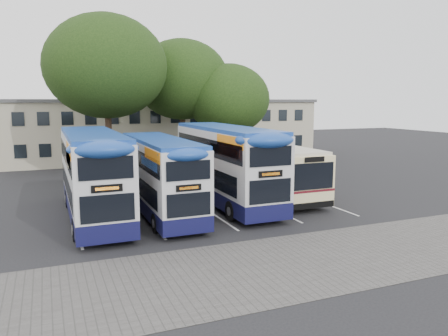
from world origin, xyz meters
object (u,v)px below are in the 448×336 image
lamp_post (244,111)px  tree_left (106,67)px  tree_mid (182,80)px  bus_dd_right (226,162)px  bus_dd_left (93,171)px  bus_dd_mid (160,173)px  bus_single (265,166)px  tree_right (228,99)px

lamp_post → tree_left: bearing=-163.5°
tree_left → tree_mid: size_ratio=1.10×
bus_dd_right → tree_mid: bearing=83.3°
tree_left → bus_dd_left: (-2.38, -11.61, -6.13)m
lamp_post → bus_dd_left: size_ratio=0.84×
tree_left → bus_dd_right: 13.72m
lamp_post → bus_dd_mid: bearing=-127.5°
tree_left → bus_dd_left: bearing=-101.6°
bus_dd_mid → bus_single: 7.97m
tree_left → bus_dd_left: tree_left is taller
bus_dd_left → tree_left: bearing=78.4°
tree_left → bus_dd_right: size_ratio=1.14×
tree_mid → tree_right: 4.45m
bus_dd_left → bus_single: bearing=10.3°
tree_left → bus_dd_left: size_ratio=1.16×
bus_dd_left → tree_right: bearing=44.0°
lamp_post → tree_right: tree_right is taller
tree_mid → bus_single: bearing=-82.0°
tree_mid → bus_single: 13.95m
tree_right → bus_dd_left: tree_right is taller
lamp_post → bus_single: (-4.79, -13.58, -3.22)m
lamp_post → tree_mid: 7.20m
tree_right → bus_single: bearing=-99.6°
bus_single → bus_dd_right: bearing=-155.6°
tree_mid → tree_right: (3.48, -2.20, -1.69)m
tree_left → tree_right: bearing=3.6°
tree_left → bus_dd_mid: bearing=-85.2°
tree_mid → bus_dd_right: bearing=-96.7°
tree_left → tree_right: 10.60m
lamp_post → bus_dd_mid: size_ratio=0.92×
lamp_post → bus_dd_mid: lamp_post is taller
tree_right → lamp_post: bearing=47.2°
lamp_post → bus_single: 14.76m
tree_right → bus_dd_left: (-12.68, -12.26, -3.71)m
lamp_post → bus_dd_right: (-8.19, -15.12, -2.56)m
lamp_post → tree_right: 4.64m
lamp_post → tree_mid: bearing=-170.4°
lamp_post → bus_dd_left: 22.30m
bus_dd_left → bus_dd_mid: (3.39, -0.50, -0.22)m
lamp_post → tree_left: tree_left is taller
tree_left → tree_right: (10.30, 0.65, -2.42)m
bus_dd_right → bus_single: size_ratio=0.99×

